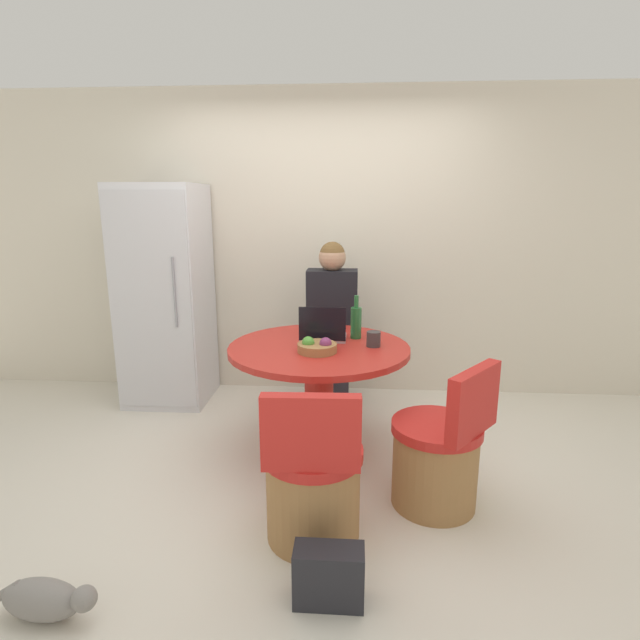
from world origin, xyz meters
TOP-DOWN VIEW (x-y plane):
  - ground_plane at (0.00, 0.00)m, footprint 12.00×12.00m
  - wall_back at (0.00, 1.55)m, footprint 7.00×0.06m
  - refrigerator at (-1.32, 1.18)m, footprint 0.67×0.65m
  - dining_table at (0.03, 0.32)m, footprint 1.19×1.19m
  - chair_near_camera at (0.07, -0.59)m, footprint 0.50×0.50m
  - chair_near_right_corner at (0.74, -0.25)m, footprint 0.57×0.57m
  - person_seated at (0.08, 1.14)m, footprint 0.40×0.37m
  - laptop at (0.05, 0.45)m, footprint 0.31×0.23m
  - fruit_bowl at (0.03, 0.18)m, footprint 0.25×0.25m
  - coffee_cup at (0.39, 0.33)m, footprint 0.09×0.09m
  - bottle at (0.27, 0.53)m, footprint 0.08×0.08m
  - cat at (-0.99, -1.17)m, footprint 0.47×0.18m
  - handbag at (0.17, -1.01)m, footprint 0.30×0.14m

SIDE VIEW (x-z plane):
  - ground_plane at x=0.00m, z-range 0.00..0.00m
  - cat at x=-0.99m, z-range 0.00..0.18m
  - handbag at x=0.17m, z-range 0.00..0.26m
  - chair_near_camera at x=0.07m, z-range -0.14..0.71m
  - chair_near_right_corner at x=0.74m, z-range -0.14..0.71m
  - dining_table at x=0.03m, z-range 0.18..0.94m
  - person_seated at x=0.08m, z-range 0.08..1.45m
  - fruit_bowl at x=0.03m, z-range 0.74..0.84m
  - coffee_cup at x=0.39m, z-range 0.75..0.85m
  - laptop at x=0.05m, z-range 0.69..0.93m
  - bottle at x=0.27m, z-range 0.72..1.02m
  - refrigerator at x=-1.32m, z-range 0.00..1.82m
  - wall_back at x=0.00m, z-range 0.00..2.60m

